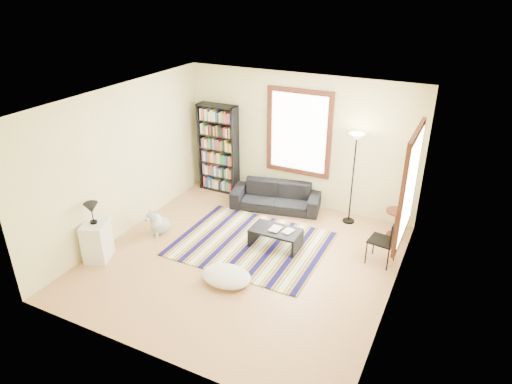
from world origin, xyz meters
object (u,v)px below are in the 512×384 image
at_px(bookshelf, 218,149).
at_px(dog, 159,220).
at_px(floor_cushion, 226,276).
at_px(coffee_table, 275,238).
at_px(sofa, 276,196).
at_px(white_cabinet, 97,241).
at_px(side_table, 395,223).
at_px(floor_lamp, 353,179).
at_px(folding_chair, 382,241).

distance_m(bookshelf, dog, 2.33).
xyz_separation_m(floor_cushion, dog, (-1.91, 0.79, 0.17)).
distance_m(bookshelf, floor_cushion, 3.65).
relative_size(bookshelf, coffee_table, 2.22).
relative_size(sofa, white_cabinet, 2.65).
relative_size(floor_cushion, side_table, 1.57).
relative_size(bookshelf, floor_lamp, 1.08).
distance_m(sofa, floor_lamp, 1.70).
height_order(bookshelf, floor_cushion, bookshelf).
xyz_separation_m(side_table, folding_chair, (-0.05, -1.01, 0.16)).
xyz_separation_m(bookshelf, dog, (-0.03, -2.21, -0.73)).
bearing_deg(side_table, folding_chair, -92.84).
bearing_deg(coffee_table, sofa, 113.82).
bearing_deg(sofa, side_table, -13.33).
bearing_deg(floor_lamp, folding_chair, -52.92).
bearing_deg(sofa, bookshelf, 158.01).
bearing_deg(floor_lamp, white_cabinet, -137.96).
bearing_deg(white_cabinet, side_table, 11.76).
xyz_separation_m(floor_lamp, dog, (-3.14, -2.04, -0.66)).
distance_m(bookshelf, side_table, 4.11).
distance_m(coffee_table, dog, 2.26).
relative_size(sofa, floor_cushion, 2.20).
xyz_separation_m(bookshelf, folding_chair, (3.98, -1.33, -0.57)).
height_order(folding_chair, dog, folding_chair).
relative_size(floor_lamp, folding_chair, 2.16).
relative_size(bookshelf, dog, 3.69).
xyz_separation_m(sofa, bookshelf, (-1.54, 0.27, 0.73)).
xyz_separation_m(folding_chair, dog, (-4.02, -0.88, -0.16)).
height_order(coffee_table, side_table, side_table).
relative_size(side_table, dog, 1.00).
bearing_deg(floor_lamp, coffee_table, -121.94).
xyz_separation_m(sofa, white_cabinet, (-2.00, -3.12, 0.08)).
height_order(sofa, dog, same).
xyz_separation_m(sofa, floor_cushion, (0.34, -2.73, -0.17)).
bearing_deg(dog, floor_cushion, -15.74).
height_order(coffee_table, dog, dog).
bearing_deg(sofa, coffee_table, -78.22).
height_order(floor_lamp, side_table, floor_lamp).
relative_size(side_table, folding_chair, 0.63).
xyz_separation_m(coffee_table, floor_cushion, (-0.28, -1.32, -0.07)).
bearing_deg(floor_cushion, white_cabinet, -170.60).
bearing_deg(sofa, dog, -140.97).
distance_m(floor_cushion, dog, 2.08).
relative_size(coffee_table, folding_chair, 1.05).
distance_m(floor_cushion, floor_lamp, 3.19).
height_order(coffee_table, floor_lamp, floor_lamp).
xyz_separation_m(sofa, dog, (-1.57, -1.94, 0.00)).
bearing_deg(floor_lamp, floor_cushion, -113.35).
distance_m(sofa, floor_cushion, 2.76).
xyz_separation_m(bookshelf, coffee_table, (2.16, -1.68, -0.82)).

